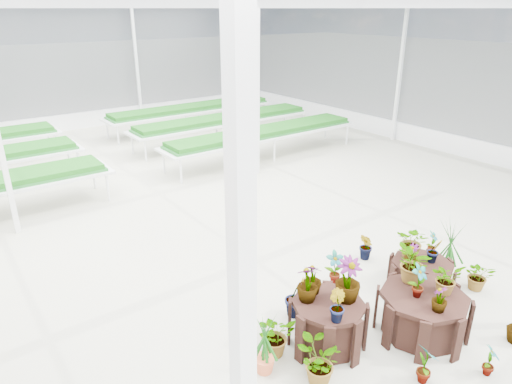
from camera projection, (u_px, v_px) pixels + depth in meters
ground_plane at (255, 270)px, 7.87m from camera, size 24.00×24.00×0.00m
greenhouse_shell at (255, 144)px, 7.03m from camera, size 18.00×24.00×4.50m
steel_frame at (255, 144)px, 7.03m from camera, size 18.00×24.00×4.50m
nursery_benches at (107, 150)px, 13.09m from camera, size 16.00×7.00×0.84m
plinth_tall at (327, 324)px, 6.00m from camera, size 1.03×1.03×0.68m
plinth_mid at (422, 315)px, 6.22m from camera, size 1.38×1.38×0.64m
plinth_low at (421, 275)px, 7.32m from camera, size 1.31×1.31×0.45m
nursery_plants at (380, 288)px, 6.41m from camera, size 4.59×3.08×1.28m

